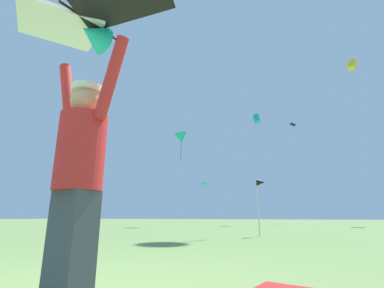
# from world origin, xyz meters

# --- Properties ---
(kite_flyer_person) EXTENTS (0.81, 0.41, 1.92)m
(kite_flyer_person) POSITION_xyz_m (0.22, -0.34, 0.94)
(kite_flyer_person) COLOR #424751
(kite_flyer_person) RESTS_ON ground
(held_stunt_kite) EXTENTS (1.63, 1.04, 0.39)m
(held_stunt_kite) POSITION_xyz_m (0.21, -0.40, 2.21)
(held_stunt_kite) COLOR black
(distant_kite_yellow_low_right) EXTENTS (1.00, 0.95, 1.17)m
(distant_kite_yellow_low_right) POSITION_xyz_m (8.47, 25.32, 14.70)
(distant_kite_yellow_low_right) COLOR yellow
(distant_kite_black_overhead_distant) EXTENTS (0.73, 0.80, 0.44)m
(distant_kite_black_overhead_distant) POSITION_xyz_m (2.83, 29.91, 10.79)
(distant_kite_black_overhead_distant) COLOR black
(distant_kite_teal_high_right) EXTENTS (0.65, 0.65, 0.87)m
(distant_kite_teal_high_right) POSITION_xyz_m (-0.43, 21.24, 8.87)
(distant_kite_teal_high_right) COLOR #19B2AD
(distant_kite_teal_low_left) EXTENTS (1.23, 1.20, 0.44)m
(distant_kite_teal_low_left) POSITION_xyz_m (-8.67, 33.04, 4.88)
(distant_kite_teal_low_left) COLOR #19B2AD
(distant_kite_teal_far_center) EXTENTS (1.28, 1.30, 2.26)m
(distant_kite_teal_far_center) POSITION_xyz_m (-5.49, 16.18, 6.23)
(distant_kite_teal_far_center) COLOR #19B2AD
(marker_flag) EXTENTS (0.30, 0.24, 1.90)m
(marker_flag) POSITION_xyz_m (0.74, 7.88, 1.65)
(marker_flag) COLOR silver
(marker_flag) RESTS_ON ground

